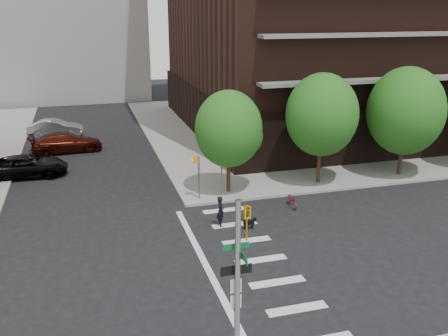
% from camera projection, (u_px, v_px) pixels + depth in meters
% --- Properties ---
extents(ground, '(120.00, 120.00, 0.00)m').
position_uv_depth(ground, '(196.00, 269.00, 21.72)').
color(ground, black).
rests_on(ground, ground).
extents(sidewalk_ne, '(39.00, 33.00, 0.15)m').
position_uv_depth(sidewalk_ne, '(347.00, 123.00, 48.57)').
color(sidewalk_ne, gray).
rests_on(sidewalk_ne, ground).
extents(crosswalk, '(3.85, 13.00, 0.01)m').
position_uv_depth(crosswalk, '(244.00, 262.00, 22.30)').
color(crosswalk, silver).
rests_on(crosswalk, ground).
extents(tree_a, '(4.00, 4.00, 5.90)m').
position_uv_depth(tree_a, '(229.00, 129.00, 29.30)').
color(tree_a, '#301E11').
rests_on(tree_a, sidewalk_ne).
extents(tree_b, '(4.50, 4.50, 6.65)m').
position_uv_depth(tree_b, '(322.00, 115.00, 30.72)').
color(tree_b, '#301E11').
rests_on(tree_b, sidewalk_ne).
extents(tree_c, '(5.00, 5.00, 6.80)m').
position_uv_depth(tree_c, '(406.00, 111.00, 32.33)').
color(tree_c, '#301E11').
rests_on(tree_c, sidewalk_ne).
extents(traffic_signal, '(0.90, 0.75, 6.00)m').
position_uv_depth(traffic_signal, '(238.00, 315.00, 13.91)').
color(traffic_signal, slate).
rests_on(traffic_signal, sidewalk_s).
extents(pedestrian_signal, '(2.18, 0.67, 2.60)m').
position_uv_depth(pedestrian_signal, '(204.00, 170.00, 29.00)').
color(pedestrian_signal, slate).
rests_on(pedestrian_signal, sidewalk_ne).
extents(parked_car_black, '(2.46, 5.27, 1.46)m').
position_uv_depth(parked_car_black, '(27.00, 166.00, 33.33)').
color(parked_car_black, black).
rests_on(parked_car_black, ground).
extents(parked_car_maroon, '(2.69, 5.59, 1.57)m').
position_uv_depth(parked_car_maroon, '(66.00, 142.00, 39.00)').
color(parked_car_maroon, '#3B0F08').
rests_on(parked_car_maroon, ground).
extents(parked_car_silver, '(1.99, 4.74, 1.52)m').
position_uv_depth(parked_car_silver, '(55.00, 128.00, 43.69)').
color(parked_car_silver, '#9C9FA2').
rests_on(parked_car_silver, ground).
extents(scooter, '(0.66, 1.57, 0.81)m').
position_uv_depth(scooter, '(292.00, 200.00, 28.40)').
color(scooter, maroon).
rests_on(scooter, ground).
extents(dog_walker, '(0.61, 0.41, 1.65)m').
position_uv_depth(dog_walker, '(221.00, 211.00, 25.76)').
color(dog_walker, black).
rests_on(dog_walker, ground).
extents(dog, '(0.69, 0.25, 0.58)m').
position_uv_depth(dog, '(249.00, 222.00, 25.56)').
color(dog, black).
rests_on(dog, ground).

